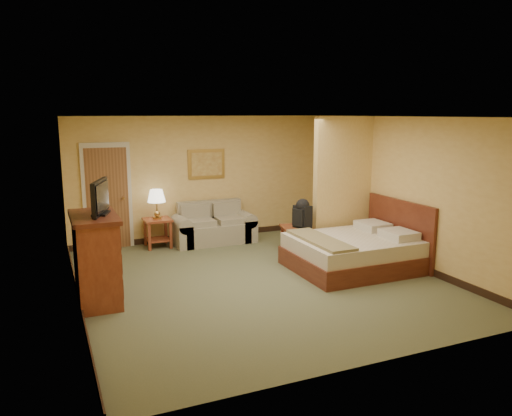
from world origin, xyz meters
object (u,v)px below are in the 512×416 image
loveseat (214,229)px  bed (357,251)px  dresser (96,258)px  coffee_table (301,234)px

loveseat → bed: 3.18m
bed → dresser: bearing=177.8°
loveseat → bed: (1.72, -2.67, 0.04)m
loveseat → bed: bed is taller
loveseat → coffee_table: 1.89m
bed → loveseat: bearing=122.7°
dresser → bed: bearing=-2.2°
loveseat → dresser: 3.61m
coffee_table → bed: 1.43m
coffee_table → bed: size_ratio=0.43×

